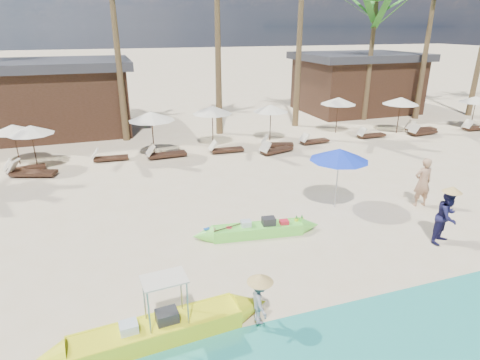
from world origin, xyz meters
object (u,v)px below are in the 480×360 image
object	(u,v)px
blue_umbrella	(339,155)
green_canoe	(257,230)
tourist	(423,182)
yellow_canoe	(157,331)

from	to	relation	value
blue_umbrella	green_canoe	bearing A→B (deg)	-162.76
green_canoe	blue_umbrella	distance (m)	4.00
green_canoe	blue_umbrella	world-z (taller)	blue_umbrella
green_canoe	tourist	size ratio (longest dim) A/B	2.48
yellow_canoe	tourist	size ratio (longest dim) A/B	3.09
blue_umbrella	yellow_canoe	bearing A→B (deg)	-146.65
green_canoe	blue_umbrella	size ratio (longest dim) A/B	2.05
tourist	yellow_canoe	bearing A→B (deg)	28.51
green_canoe	yellow_canoe	size ratio (longest dim) A/B	0.80
yellow_canoe	tourist	distance (m)	10.69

